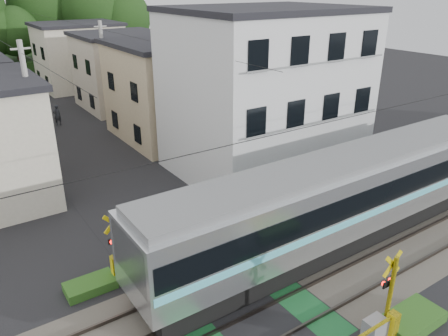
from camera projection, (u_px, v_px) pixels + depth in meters
ground at (241, 308)px, 15.18m from camera, size 120.00×120.00×0.00m
track_bed at (241, 307)px, 15.16m from camera, size 120.00×120.00×0.14m
crossing_signal_near at (379, 325)px, 13.45m from camera, size 4.74×0.65×3.09m
crossing_signal_far at (128, 264)px, 16.35m from camera, size 4.74×0.65×3.09m
apartment_block at (264, 92)px, 24.98m from camera, size 10.20×8.36×9.30m
houses_row at (47, 84)px, 33.80m from camera, size 22.07×31.35×6.80m
catenary at (367, 172)px, 16.86m from camera, size 60.00×5.04×7.00m
utility_poles at (36, 81)px, 30.58m from camera, size 7.90×42.00×8.00m
pedestrian at (57, 115)px, 34.42m from camera, size 0.67×0.51×1.64m
weed_patches at (281, 287)px, 15.94m from camera, size 10.25×8.80×0.40m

